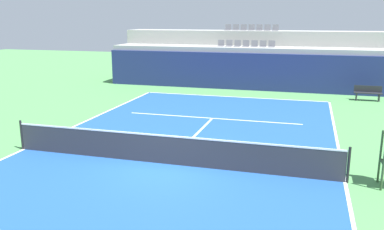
% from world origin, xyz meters
% --- Properties ---
extents(ground_plane, '(80.00, 80.00, 0.00)m').
position_xyz_m(ground_plane, '(0.00, 0.00, 0.00)').
color(ground_plane, '#4C8C4C').
extents(court_surface, '(11.00, 24.00, 0.01)m').
position_xyz_m(court_surface, '(0.00, 0.00, 0.01)').
color(court_surface, '#1E4C99').
rests_on(court_surface, ground_plane).
extents(baseline_far, '(11.00, 0.10, 0.00)m').
position_xyz_m(baseline_far, '(0.00, 11.95, 0.01)').
color(baseline_far, white).
rests_on(baseline_far, court_surface).
extents(sideline_left, '(0.10, 24.00, 0.00)m').
position_xyz_m(sideline_left, '(-5.45, 0.00, 0.01)').
color(sideline_left, white).
rests_on(sideline_left, court_surface).
extents(sideline_right, '(0.10, 24.00, 0.00)m').
position_xyz_m(sideline_right, '(5.45, 0.00, 0.01)').
color(sideline_right, white).
rests_on(sideline_right, court_surface).
extents(service_line_far, '(8.26, 0.10, 0.00)m').
position_xyz_m(service_line_far, '(0.00, 6.40, 0.01)').
color(service_line_far, white).
rests_on(service_line_far, court_surface).
extents(centre_service_line, '(0.10, 6.40, 0.00)m').
position_xyz_m(centre_service_line, '(0.00, 3.20, 0.01)').
color(centre_service_line, white).
rests_on(centre_service_line, court_surface).
extents(back_wall, '(18.56, 0.30, 2.40)m').
position_xyz_m(back_wall, '(0.00, 14.66, 1.20)').
color(back_wall, navy).
rests_on(back_wall, ground_plane).
extents(stands_tier_lower, '(18.56, 2.40, 2.71)m').
position_xyz_m(stands_tier_lower, '(0.00, 16.01, 1.36)').
color(stands_tier_lower, '#9E9E99').
rests_on(stands_tier_lower, ground_plane).
extents(stands_tier_upper, '(18.56, 2.40, 3.73)m').
position_xyz_m(stands_tier_upper, '(0.00, 18.41, 1.86)').
color(stands_tier_upper, '#9E9E99').
rests_on(stands_tier_upper, ground_plane).
extents(seating_row_lower, '(3.90, 0.44, 0.44)m').
position_xyz_m(seating_row_lower, '(0.00, 16.11, 2.84)').
color(seating_row_lower, slate).
rests_on(seating_row_lower, stands_tier_lower).
extents(seating_row_upper, '(3.90, 0.44, 0.44)m').
position_xyz_m(seating_row_upper, '(0.00, 18.51, 3.85)').
color(seating_row_upper, slate).
rests_on(seating_row_upper, stands_tier_upper).
extents(tennis_net, '(11.08, 0.08, 1.07)m').
position_xyz_m(tennis_net, '(0.00, 0.00, 0.51)').
color(tennis_net, black).
rests_on(tennis_net, court_surface).
extents(player_bench, '(1.50, 0.40, 0.85)m').
position_xyz_m(player_bench, '(7.55, 13.04, 0.51)').
color(player_bench, '#232328').
rests_on(player_bench, ground_plane).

